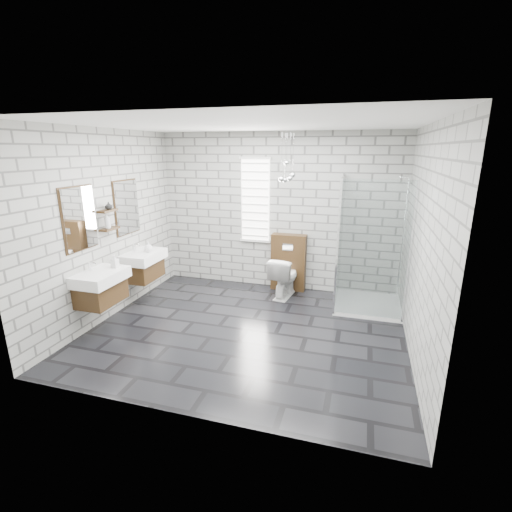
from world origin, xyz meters
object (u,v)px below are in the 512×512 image
at_px(vanity_left, 98,278).
at_px(toilet, 284,277).
at_px(shower_enclosure, 363,278).
at_px(cistern_panel, 289,262).
at_px(vanity_right, 141,257).

xyz_separation_m(vanity_left, toilet, (2.14, 1.90, -0.41)).
xyz_separation_m(shower_enclosure, toilet, (-1.27, 0.17, -0.16)).
relative_size(vanity_left, shower_enclosure, 0.77).
relative_size(cistern_panel, toilet, 1.45).
bearing_deg(vanity_left, shower_enclosure, 26.83).
height_order(vanity_left, toilet, vanity_left).
bearing_deg(shower_enclosure, toilet, 172.19).
bearing_deg(vanity_left, toilet, 41.57).
bearing_deg(cistern_panel, vanity_left, -133.67).
xyz_separation_m(vanity_left, vanity_right, (0.00, 1.02, 0.00)).
height_order(vanity_left, shower_enclosure, shower_enclosure).
xyz_separation_m(vanity_left, cistern_panel, (2.14, 2.24, -0.26)).
bearing_deg(vanity_left, cistern_panel, 46.33).
bearing_deg(shower_enclosure, vanity_left, -153.17).
height_order(vanity_left, vanity_right, same).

